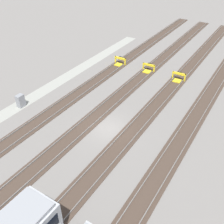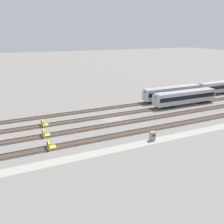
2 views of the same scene
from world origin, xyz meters
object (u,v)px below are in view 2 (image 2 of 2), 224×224
at_px(subway_car_front_row_leftmost, 185,97).
at_px(electrical_cabinet, 152,136).
at_px(subway_car_front_row_left_inner, 173,93).
at_px(subway_car_front_row_centre, 222,87).
at_px(bumper_stop_near_inner_track, 45,133).
at_px(bumper_stop_nearest_track, 50,145).
at_px(bumper_stop_middle_track, 44,123).

relative_size(subway_car_front_row_leftmost, electrical_cabinet, 11.26).
distance_m(subway_car_front_row_left_inner, subway_car_front_row_centre, 18.97).
bearing_deg(bumper_stop_near_inner_track, subway_car_front_row_centre, 10.28).
xyz_separation_m(subway_car_front_row_left_inner, electrical_cabinet, (-18.78, -18.99, -1.24)).
bearing_deg(subway_car_front_row_left_inner, bumper_stop_near_inner_track, -164.50).
distance_m(subway_car_front_row_leftmost, subway_car_front_row_centre, 19.63).
relative_size(bumper_stop_nearest_track, electrical_cabinet, 1.25).
distance_m(subway_car_front_row_centre, electrical_cabinet, 42.28).
bearing_deg(subway_car_front_row_leftmost, subway_car_front_row_left_inner, 90.00).
xyz_separation_m(subway_car_front_row_leftmost, bumper_stop_middle_track, (-35.51, 0.06, -1.53)).
bearing_deg(subway_car_front_row_left_inner, bumper_stop_nearest_track, -157.28).
height_order(subway_car_front_row_left_inner, electrical_cabinet, subway_car_front_row_left_inner).
height_order(subway_car_front_row_centre, electrical_cabinet, subway_car_front_row_centre).
bearing_deg(subway_car_front_row_left_inner, subway_car_front_row_leftmost, -90.00).
height_order(subway_car_front_row_leftmost, bumper_stop_nearest_track, subway_car_front_row_leftmost).
relative_size(subway_car_front_row_left_inner, bumper_stop_middle_track, 8.98).
xyz_separation_m(bumper_stop_middle_track, electrical_cabinet, (16.73, -14.02, 0.29)).
distance_m(bumper_stop_near_inner_track, electrical_cabinet, 19.33).
distance_m(subway_car_front_row_leftmost, bumper_stop_nearest_track, 37.02).
height_order(subway_car_front_row_leftmost, subway_car_front_row_centre, same).
xyz_separation_m(subway_car_front_row_leftmost, bumper_stop_near_inner_track, (-35.86, -4.91, -1.53)).
xyz_separation_m(bumper_stop_nearest_track, bumper_stop_middle_track, (0.14, 9.95, 0.00)).
distance_m(subway_car_front_row_leftmost, bumper_stop_middle_track, 35.54).
distance_m(bumper_stop_near_inner_track, bumper_stop_middle_track, 4.98).
bearing_deg(bumper_stop_nearest_track, subway_car_front_row_leftmost, 15.50).
bearing_deg(electrical_cabinet, subway_car_front_row_left_inner, 45.32).
height_order(subway_car_front_row_centre, bumper_stop_near_inner_track, subway_car_front_row_centre).
xyz_separation_m(bumper_stop_nearest_track, bumper_stop_near_inner_track, (-0.22, 4.98, 0.00)).
bearing_deg(bumper_stop_near_inner_track, bumper_stop_nearest_track, -87.49).
relative_size(bumper_stop_near_inner_track, electrical_cabinet, 1.25).
distance_m(bumper_stop_nearest_track, electrical_cabinet, 17.35).
bearing_deg(electrical_cabinet, subway_car_front_row_centre, 26.71).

